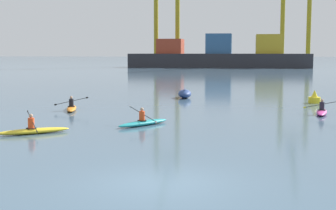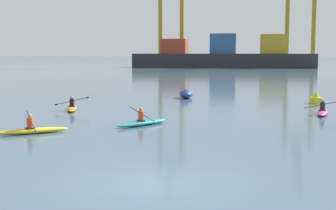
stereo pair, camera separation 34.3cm
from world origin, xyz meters
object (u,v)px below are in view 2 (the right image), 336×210
at_px(kayak_magenta, 322,111).
at_px(container_barge, 224,56).
at_px(kayak_orange, 72,108).
at_px(gantry_crane_west_mid, 301,6).
at_px(channel_buoy, 316,98).
at_px(kayak_yellow, 32,130).
at_px(capsized_dinghy, 186,94).
at_px(kayak_teal, 142,122).

bearing_deg(kayak_magenta, container_barge, 96.85).
xyz_separation_m(container_barge, kayak_orange, (-5.25, -90.97, -2.65)).
bearing_deg(container_barge, gantry_crane_west_mid, 34.59).
relative_size(container_barge, gantry_crane_west_mid, 1.33).
bearing_deg(channel_buoy, kayak_yellow, -132.99).
distance_m(capsized_dinghy, kayak_magenta, 13.30).
distance_m(kayak_orange, kayak_magenta, 16.12).
relative_size(container_barge, kayak_teal, 14.33).
bearing_deg(container_barge, kayak_orange, -93.30).
bearing_deg(kayak_magenta, kayak_orange, -177.84).
xyz_separation_m(container_barge, capsized_dinghy, (1.13, -81.29, -2.47)).
bearing_deg(capsized_dinghy, container_barge, 90.80).
xyz_separation_m(container_barge, kayak_magenta, (10.86, -90.36, -2.65)).
height_order(capsized_dinghy, channel_buoy, channel_buoy).
relative_size(container_barge, channel_buoy, 44.85).
relative_size(capsized_dinghy, kayak_orange, 0.79).
bearing_deg(kayak_orange, kayak_magenta, 2.16).
bearing_deg(gantry_crane_west_mid, capsized_dinghy, -101.14).
height_order(capsized_dinghy, kayak_magenta, kayak_magenta).
relative_size(kayak_orange, kayak_magenta, 0.99).
xyz_separation_m(channel_buoy, kayak_yellow, (-15.10, -16.20, -0.19)).
bearing_deg(gantry_crane_west_mid, kayak_magenta, -94.93).
xyz_separation_m(capsized_dinghy, channel_buoy, (10.20, -2.51, 0.01)).
bearing_deg(kayak_orange, capsized_dinghy, 56.60).
distance_m(capsized_dinghy, kayak_orange, 11.59).
xyz_separation_m(capsized_dinghy, kayak_teal, (-0.31, -15.36, -0.18)).
bearing_deg(channel_buoy, container_barge, 97.71).
xyz_separation_m(channel_buoy, kayak_magenta, (-0.48, -6.56, -0.19)).
bearing_deg(kayak_yellow, channel_buoy, 47.01).
distance_m(channel_buoy, kayak_magenta, 6.58).
distance_m(gantry_crane_west_mid, kayak_orange, 108.78).
xyz_separation_m(capsized_dinghy, kayak_yellow, (-4.90, -18.70, -0.18)).
distance_m(capsized_dinghy, kayak_teal, 15.36).
distance_m(gantry_crane_west_mid, capsized_dinghy, 98.07).
height_order(gantry_crane_west_mid, capsized_dinghy, gantry_crane_west_mid).
xyz_separation_m(channel_buoy, kayak_teal, (-10.51, -12.85, -0.19)).
bearing_deg(gantry_crane_west_mid, container_barge, -145.41).
height_order(container_barge, gantry_crane_west_mid, gantry_crane_west_mid).
bearing_deg(capsized_dinghy, kayak_yellow, -104.67).
bearing_deg(kayak_magenta, kayak_teal, -147.92).
relative_size(kayak_orange, kayak_yellow, 1.11).
distance_m(gantry_crane_west_mid, kayak_magenta, 105.63).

